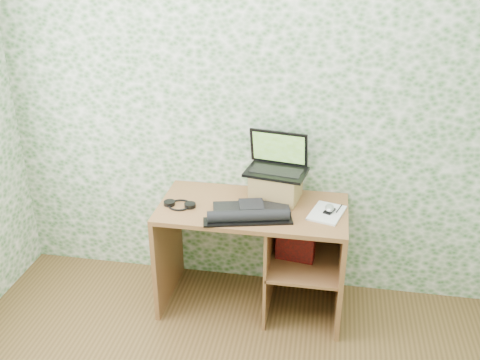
% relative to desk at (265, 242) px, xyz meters
% --- Properties ---
extents(wall_back, '(3.50, 0.00, 3.50)m').
position_rel_desk_xyz_m(wall_back, '(-0.08, 0.28, 0.82)').
color(wall_back, white).
rests_on(wall_back, ground).
extents(desk, '(1.20, 0.60, 0.75)m').
position_rel_desk_xyz_m(desk, '(0.00, 0.00, 0.00)').
color(desk, brown).
rests_on(desk, floor).
extents(riser, '(0.34, 0.30, 0.18)m').
position_rel_desk_xyz_m(riser, '(0.05, 0.12, 0.36)').
color(riser, olive).
rests_on(riser, desk).
extents(laptop, '(0.42, 0.33, 0.26)m').
position_rel_desk_xyz_m(laptop, '(0.05, 0.16, 0.51)').
color(laptop, black).
rests_on(laptop, riser).
extents(keyboard, '(0.55, 0.39, 0.08)m').
position_rel_desk_xyz_m(keyboard, '(-0.08, -0.15, 0.29)').
color(keyboard, black).
rests_on(keyboard, desk).
extents(headphones, '(0.21, 0.16, 0.03)m').
position_rel_desk_xyz_m(headphones, '(-0.54, -0.10, 0.28)').
color(headphones, black).
rests_on(headphones, desk).
extents(notepad, '(0.25, 0.30, 0.01)m').
position_rel_desk_xyz_m(notepad, '(0.39, -0.04, 0.27)').
color(notepad, silver).
rests_on(notepad, desk).
extents(mouse, '(0.09, 0.11, 0.03)m').
position_rel_desk_xyz_m(mouse, '(0.40, -0.03, 0.30)').
color(mouse, silver).
rests_on(mouse, notepad).
extents(pen, '(0.04, 0.11, 0.01)m').
position_rel_desk_xyz_m(pen, '(0.46, 0.02, 0.28)').
color(pen, black).
rests_on(pen, notepad).
extents(red_box, '(0.26, 0.11, 0.30)m').
position_rel_desk_xyz_m(red_box, '(0.21, -0.03, 0.06)').
color(red_box, maroon).
rests_on(red_box, desk).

